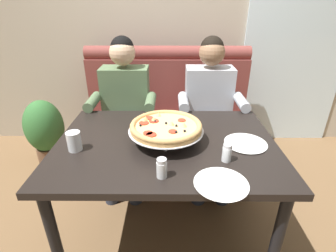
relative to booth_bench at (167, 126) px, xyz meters
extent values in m
plane|color=brown|center=(0.00, -0.94, -0.40)|extent=(16.00, 16.00, 0.00)
cube|color=#BCB29E|center=(0.00, 0.57, 1.00)|extent=(6.00, 0.12, 2.80)
cube|color=white|center=(1.35, 0.50, 1.00)|extent=(1.10, 0.02, 2.80)
cube|color=brown|center=(0.00, -0.13, -0.17)|extent=(1.61, 0.60, 0.46)
cube|color=brown|center=(0.00, 0.26, 0.29)|extent=(1.61, 0.18, 0.65)
cylinder|color=brown|center=(0.00, 0.26, 0.66)|extent=(1.61, 0.14, 0.14)
cube|color=black|center=(0.00, -0.94, 0.34)|extent=(1.32, 0.94, 0.04)
cylinder|color=black|center=(-0.59, -1.34, -0.04)|extent=(0.06, 0.06, 0.72)
cylinder|color=black|center=(0.59, -1.34, -0.04)|extent=(0.06, 0.06, 0.72)
cylinder|color=black|center=(-0.59, -0.54, -0.04)|extent=(0.06, 0.06, 0.72)
cylinder|color=black|center=(0.59, -0.54, -0.04)|extent=(0.06, 0.06, 0.72)
cube|color=#2D3342|center=(-0.36, -0.38, 0.14)|extent=(0.34, 0.40, 0.15)
cylinder|color=#2D3342|center=(-0.46, -0.63, -0.17)|extent=(0.11, 0.11, 0.46)
cylinder|color=#2D3342|center=(-0.26, -0.63, -0.17)|extent=(0.11, 0.11, 0.46)
cube|color=#56704C|center=(-0.36, -0.16, 0.34)|extent=(0.40, 0.22, 0.56)
cylinder|color=#56704C|center=(-0.59, -0.38, 0.40)|extent=(0.08, 0.28, 0.08)
cylinder|color=#56704C|center=(-0.13, -0.38, 0.40)|extent=(0.08, 0.28, 0.08)
sphere|color=#DBB28E|center=(-0.36, -0.18, 0.75)|extent=(0.21, 0.21, 0.21)
sphere|color=black|center=(-0.36, -0.17, 0.78)|extent=(0.19, 0.19, 0.19)
cube|color=#2D3342|center=(0.36, -0.38, 0.14)|extent=(0.34, 0.40, 0.15)
cylinder|color=#2D3342|center=(0.26, -0.63, -0.17)|extent=(0.11, 0.11, 0.46)
cylinder|color=#2D3342|center=(0.46, -0.63, -0.17)|extent=(0.11, 0.11, 0.46)
cube|color=#B2B7C1|center=(0.36, -0.16, 0.34)|extent=(0.40, 0.22, 0.56)
cylinder|color=#B2B7C1|center=(0.13, -0.38, 0.40)|extent=(0.08, 0.28, 0.08)
cylinder|color=#B2B7C1|center=(0.59, -0.38, 0.40)|extent=(0.08, 0.28, 0.08)
sphere|color=#997051|center=(0.36, -0.18, 0.75)|extent=(0.21, 0.21, 0.21)
sphere|color=black|center=(0.36, -0.17, 0.78)|extent=(0.19, 0.19, 0.19)
cylinder|color=silver|center=(0.00, -1.05, 0.40)|extent=(0.01, 0.01, 0.07)
cylinder|color=silver|center=(-0.10, -0.88, 0.40)|extent=(0.01, 0.01, 0.07)
cylinder|color=silver|center=(0.10, -0.88, 0.40)|extent=(0.01, 0.01, 0.07)
torus|color=silver|center=(0.00, -0.94, 0.43)|extent=(0.24, 0.24, 0.01)
cylinder|color=silver|center=(0.00, -0.94, 0.44)|extent=(0.44, 0.44, 0.00)
cylinder|color=tan|center=(0.00, -0.94, 0.45)|extent=(0.42, 0.42, 0.02)
torus|color=tan|center=(0.00, -0.94, 0.47)|extent=(0.42, 0.42, 0.03)
cylinder|color=#E5C17A|center=(0.00, -0.94, 0.46)|extent=(0.36, 0.36, 0.01)
cylinder|color=red|center=(0.04, -1.02, 0.47)|extent=(0.05, 0.05, 0.01)
cylinder|color=red|center=(-0.08, -1.06, 0.47)|extent=(0.06, 0.06, 0.01)
cylinder|color=red|center=(-0.11, -0.84, 0.47)|extent=(0.05, 0.05, 0.01)
cylinder|color=red|center=(-0.10, -1.04, 0.47)|extent=(0.05, 0.05, 0.01)
cylinder|color=red|center=(-0.13, -0.91, 0.47)|extent=(0.06, 0.06, 0.01)
cylinder|color=red|center=(0.09, -0.87, 0.47)|extent=(0.05, 0.05, 0.01)
cylinder|color=red|center=(-0.07, -0.88, 0.47)|extent=(0.06, 0.06, 0.01)
sphere|color=black|center=(0.00, -0.92, 0.47)|extent=(0.01, 0.01, 0.01)
sphere|color=black|center=(-0.15, -0.95, 0.47)|extent=(0.01, 0.01, 0.01)
sphere|color=black|center=(0.06, -0.95, 0.47)|extent=(0.01, 0.01, 0.01)
sphere|color=black|center=(0.06, -1.04, 0.47)|extent=(0.01, 0.01, 0.01)
sphere|color=black|center=(0.10, -1.02, 0.47)|extent=(0.01, 0.01, 0.01)
sphere|color=black|center=(-0.07, -0.90, 0.47)|extent=(0.01, 0.01, 0.01)
cone|color=#CCC675|center=(-0.13, -0.89, 0.48)|extent=(0.04, 0.04, 0.02)
cone|color=#CCC675|center=(0.10, -0.95, 0.48)|extent=(0.04, 0.04, 0.02)
cone|color=#CCC675|center=(-0.08, -0.88, 0.48)|extent=(0.04, 0.04, 0.02)
cone|color=#CCC675|center=(-0.13, -0.86, 0.48)|extent=(0.04, 0.04, 0.02)
cone|color=#CCC675|center=(-0.05, -0.80, 0.48)|extent=(0.04, 0.04, 0.02)
cone|color=#CCC675|center=(0.03, -0.93, 0.48)|extent=(0.04, 0.04, 0.02)
cylinder|color=white|center=(-0.02, -1.29, 0.40)|extent=(0.05, 0.05, 0.08)
cylinder|color=#4C6633|center=(-0.02, -1.29, 0.38)|extent=(0.04, 0.04, 0.05)
cylinder|color=silver|center=(-0.02, -1.29, 0.45)|extent=(0.05, 0.05, 0.02)
cylinder|color=white|center=(0.32, -1.15, 0.40)|extent=(0.05, 0.05, 0.08)
cylinder|color=#A82D19|center=(0.32, -1.15, 0.38)|extent=(0.04, 0.04, 0.05)
cylinder|color=silver|center=(0.32, -1.15, 0.45)|extent=(0.05, 0.05, 0.02)
cylinder|color=white|center=(0.26, -1.34, 0.36)|extent=(0.18, 0.18, 0.01)
cone|color=white|center=(0.26, -1.34, 0.37)|extent=(0.26, 0.26, 0.01)
cylinder|color=white|center=(0.47, -0.97, 0.36)|extent=(0.18, 0.18, 0.01)
cone|color=white|center=(0.47, -0.97, 0.37)|extent=(0.25, 0.25, 0.01)
cylinder|color=silver|center=(-0.51, -1.04, 0.42)|extent=(0.08, 0.08, 0.11)
cylinder|color=#4C2814|center=(-0.51, -1.04, 0.40)|extent=(0.07, 0.07, 0.07)
cylinder|color=black|center=(1.12, 1.08, -0.18)|extent=(0.02, 0.02, 0.44)
cylinder|color=black|center=(1.38, 1.09, -0.18)|extent=(0.02, 0.02, 0.44)
cylinder|color=black|center=(1.10, 1.34, -0.18)|extent=(0.02, 0.02, 0.44)
cylinder|color=black|center=(1.36, 1.35, -0.18)|extent=(0.02, 0.02, 0.44)
cylinder|color=black|center=(1.24, 1.21, 0.05)|extent=(0.40, 0.40, 0.02)
cube|color=black|center=(1.23, 1.37, 0.25)|extent=(0.32, 0.05, 0.42)
cylinder|color=brown|center=(-1.18, -0.10, -0.29)|extent=(0.24, 0.24, 0.22)
ellipsoid|color=#336B33|center=(-1.18, -0.10, 0.04)|extent=(0.36, 0.36, 0.52)
camera|label=1|loc=(0.02, -2.28, 1.12)|focal=27.33mm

